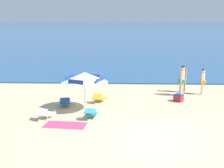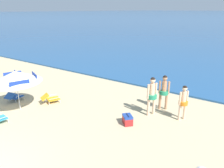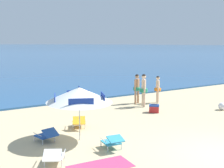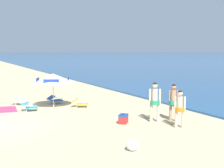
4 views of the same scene
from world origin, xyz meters
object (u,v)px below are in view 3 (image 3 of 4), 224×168
(lounge_chair_facing_sea, at_px, (46,135))
(person_standing_near_shore, at_px, (137,87))
(person_standing_beside, at_px, (144,88))
(beach_towel, at_px, (100,166))
(cooler_box, at_px, (154,108))
(beach_ball, at_px, (222,106))
(beach_umbrella_striped_main, at_px, (79,95))
(lounge_chair_beside_umbrella, at_px, (79,122))
(lounge_chair_under_umbrella, at_px, (54,156))
(person_wading_in, at_px, (158,87))
(lounge_chair_spare_folded, at_px, (113,141))

(lounge_chair_facing_sea, height_order, person_standing_near_shore, person_standing_near_shore)
(person_standing_beside, distance_m, beach_towel, 8.22)
(cooler_box, bearing_deg, beach_ball, -24.47)
(beach_umbrella_striped_main, relative_size, person_standing_beside, 1.47)
(lounge_chair_beside_umbrella, height_order, person_standing_near_shore, person_standing_near_shore)
(person_standing_near_shore, height_order, beach_ball, person_standing_near_shore)
(person_standing_beside, bearing_deg, beach_towel, -137.70)
(lounge_chair_under_umbrella, height_order, person_standing_near_shore, person_standing_near_shore)
(lounge_chair_under_umbrella, distance_m, beach_ball, 10.17)
(beach_umbrella_striped_main, relative_size, person_standing_near_shore, 1.55)
(lounge_chair_under_umbrella, relative_size, beach_towel, 0.57)
(person_standing_beside, height_order, beach_ball, person_standing_beside)
(lounge_chair_beside_umbrella, distance_m, person_wading_in, 6.52)
(beach_umbrella_striped_main, distance_m, lounge_chair_facing_sea, 1.82)
(lounge_chair_facing_sea, xyz_separation_m, person_standing_near_shore, (6.79, 3.57, 0.71))
(lounge_chair_under_umbrella, xyz_separation_m, person_wading_in, (8.41, 5.00, 0.64))
(person_standing_beside, bearing_deg, lounge_chair_beside_umbrella, -160.09)
(beach_umbrella_striped_main, distance_m, person_standing_near_shore, 6.96)
(lounge_chair_spare_folded, distance_m, person_standing_near_shore, 7.55)
(lounge_chair_beside_umbrella, relative_size, beach_towel, 0.57)
(person_standing_near_shore, xyz_separation_m, cooler_box, (-0.65, -2.25, -0.78))
(lounge_chair_spare_folded, height_order, cooler_box, lounge_chair_spare_folded)
(lounge_chair_under_umbrella, distance_m, person_wading_in, 9.81)
(lounge_chair_spare_folded, bearing_deg, person_wading_in, 37.60)
(beach_towel, bearing_deg, lounge_chair_under_umbrella, 142.56)
(cooler_box, xyz_separation_m, beach_ball, (3.35, -1.52, -0.01))
(person_standing_near_shore, xyz_separation_m, person_standing_beside, (-0.22, -0.88, 0.06))
(lounge_chair_beside_umbrella, bearing_deg, lounge_chair_under_umbrella, -127.77)
(beach_ball, bearing_deg, cooler_box, 155.53)
(lounge_chair_spare_folded, xyz_separation_m, person_standing_beside, (5.00, 4.53, 0.76))
(lounge_chair_beside_umbrella, distance_m, lounge_chair_facing_sea, 1.98)
(person_standing_beside, height_order, cooler_box, person_standing_beside)
(beach_umbrella_striped_main, relative_size, person_wading_in, 1.67)
(person_standing_beside, height_order, person_wading_in, person_standing_beside)
(beach_towel, bearing_deg, lounge_chair_beside_umbrella, 72.21)
(beach_towel, bearing_deg, person_standing_near_shore, 45.55)
(lounge_chair_under_umbrella, distance_m, lounge_chair_beside_umbrella, 3.70)
(lounge_chair_under_umbrella, bearing_deg, cooler_box, 26.36)
(beach_towel, bearing_deg, person_standing_beside, 42.30)
(person_standing_beside, bearing_deg, person_standing_near_shore, 76.18)
(lounge_chair_facing_sea, distance_m, person_standing_near_shore, 7.70)
(beach_umbrella_striped_main, height_order, lounge_chair_facing_sea, beach_umbrella_striped_main)
(lounge_chair_facing_sea, relative_size, lounge_chair_spare_folded, 1.06)
(lounge_chair_under_umbrella, relative_size, person_standing_near_shore, 0.61)
(lounge_chair_under_umbrella, bearing_deg, lounge_chair_spare_folded, 3.86)
(person_standing_near_shore, bearing_deg, beach_towel, -134.45)
(lounge_chair_facing_sea, height_order, cooler_box, lounge_chair_facing_sea)
(beach_umbrella_striped_main, xyz_separation_m, lounge_chair_under_umbrella, (-1.63, -1.59, -1.38))
(person_standing_beside, bearing_deg, beach_ball, -44.76)
(lounge_chair_facing_sea, height_order, person_standing_beside, person_standing_beside)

